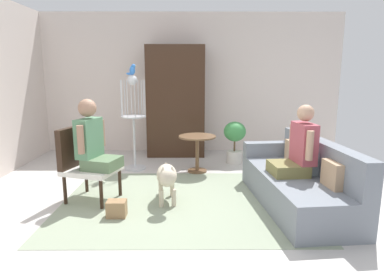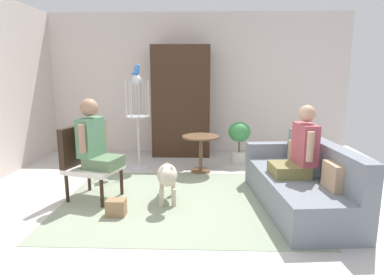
{
  "view_description": "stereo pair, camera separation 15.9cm",
  "coord_description": "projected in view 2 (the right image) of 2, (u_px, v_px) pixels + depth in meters",
  "views": [
    {
      "loc": [
        0.11,
        -3.99,
        1.61
      ],
      "look_at": [
        0.13,
        -0.06,
        0.83
      ],
      "focal_mm": 31.6,
      "sensor_mm": 36.0,
      "label": 1
    },
    {
      "loc": [
        0.26,
        -3.99,
        1.61
      ],
      "look_at": [
        0.13,
        -0.06,
        0.83
      ],
      "focal_mm": 31.6,
      "sensor_mm": 36.0,
      "label": 2
    }
  ],
  "objects": [
    {
      "name": "bird_cage_stand",
      "position": [
        138.0,
        122.0,
        5.59
      ],
      "size": [
        0.4,
        0.4,
        1.56
      ],
      "color": "silver",
      "rests_on": "ground"
    },
    {
      "name": "person_on_armchair",
      "position": [
        95.0,
        140.0,
        4.22
      ],
      "size": [
        0.55,
        0.54,
        0.86
      ],
      "color": "#597451"
    },
    {
      "name": "round_end_table",
      "position": [
        201.0,
        147.0,
        5.45
      ],
      "size": [
        0.6,
        0.6,
        0.6
      ],
      "color": "brown",
      "rests_on": "ground"
    },
    {
      "name": "armchair",
      "position": [
        85.0,
        158.0,
        4.32
      ],
      "size": [
        0.74,
        0.71,
        0.93
      ],
      "color": "black",
      "rests_on": "ground"
    },
    {
      "name": "handbag",
      "position": [
        116.0,
        208.0,
        3.84
      ],
      "size": [
        0.21,
        0.16,
        0.19
      ],
      "primitive_type": "cube",
      "color": "#99724C",
      "rests_on": "ground"
    },
    {
      "name": "dog",
      "position": [
        167.0,
        176.0,
        4.17
      ],
      "size": [
        0.31,
        0.86,
        0.55
      ],
      "color": "beige",
      "rests_on": "ground"
    },
    {
      "name": "area_rug",
      "position": [
        184.0,
        201.0,
        4.28
      ],
      "size": [
        3.02,
        2.37,
        0.01
      ],
      "primitive_type": "cube",
      "color": "gray",
      "rests_on": "ground"
    },
    {
      "name": "couch",
      "position": [
        300.0,
        183.0,
        4.08
      ],
      "size": [
        0.99,
        2.06,
        0.8
      ],
      "color": "slate",
      "rests_on": "ground"
    },
    {
      "name": "parrot",
      "position": [
        137.0,
        70.0,
        5.42
      ],
      "size": [
        0.17,
        0.1,
        0.17
      ],
      "color": "blue",
      "rests_on": "bird_cage_stand"
    },
    {
      "name": "ground_plane",
      "position": [
        182.0,
        203.0,
        4.23
      ],
      "size": [
        6.91,
        6.91,
        0.0
      ],
      "primitive_type": "plane",
      "color": "beige"
    },
    {
      "name": "person_on_couch",
      "position": [
        300.0,
        149.0,
        3.96
      ],
      "size": [
        0.51,
        0.57,
        0.84
      ],
      "color": "olive"
    },
    {
      "name": "potted_plant",
      "position": [
        239.0,
        138.0,
        5.96
      ],
      "size": [
        0.39,
        0.39,
        0.75
      ],
      "color": "beige",
      "rests_on": "ground"
    },
    {
      "name": "back_wall",
      "position": [
        191.0,
        83.0,
        6.85
      ],
      "size": [
        6.24,
        0.12,
        2.75
      ],
      "primitive_type": "cube",
      "color": "silver",
      "rests_on": "ground"
    },
    {
      "name": "armoire_cabinet",
      "position": [
        181.0,
        101.0,
        6.51
      ],
      "size": [
        1.09,
        0.56,
        2.1
      ],
      "primitive_type": "cube",
      "color": "#382316",
      "rests_on": "ground"
    }
  ]
}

